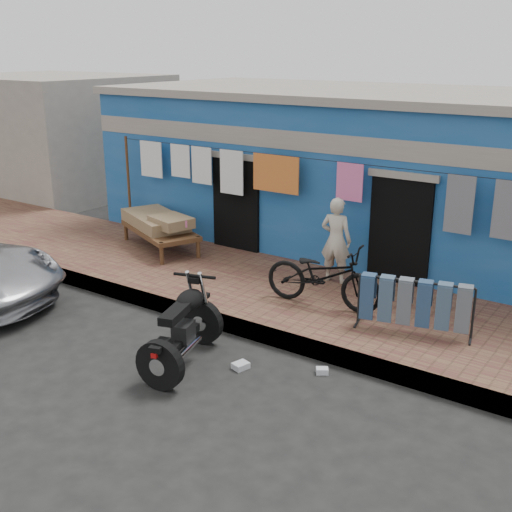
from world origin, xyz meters
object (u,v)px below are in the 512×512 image
at_px(bicycle, 324,269).
at_px(charpoy, 160,231).
at_px(jeans_rack, 414,305).
at_px(seated_person, 336,240).
at_px(motorcycle, 182,326).

xyz_separation_m(bicycle, charpoy, (-4.22, 0.79, -0.26)).
relative_size(bicycle, jeans_rack, 1.10).
relative_size(seated_person, jeans_rack, 0.87).
xyz_separation_m(seated_person, charpoy, (-3.86, -0.31, -0.39)).
bearing_deg(bicycle, jeans_rack, -100.74).
distance_m(seated_person, motorcycle, 3.59).
relative_size(bicycle, motorcycle, 1.01).
relative_size(seated_person, bicycle, 0.79).
distance_m(bicycle, charpoy, 4.31).
distance_m(seated_person, charpoy, 3.89).
bearing_deg(seated_person, jeans_rack, 141.51).
distance_m(motorcycle, jeans_rack, 3.34).
xyz_separation_m(motorcycle, charpoy, (-3.38, 3.23, 0.04)).
bearing_deg(bicycle, seated_person, 11.94).
height_order(bicycle, jeans_rack, bicycle).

